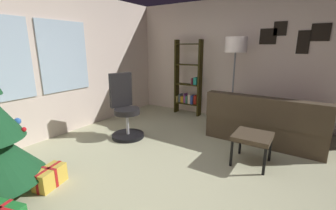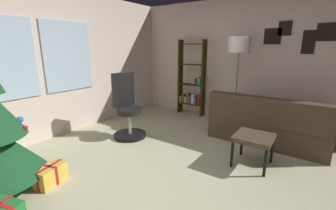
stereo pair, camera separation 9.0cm
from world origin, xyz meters
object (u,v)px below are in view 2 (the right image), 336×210
at_px(couch, 277,124).
at_px(floor_lamp, 239,50).
at_px(office_chair, 127,112).
at_px(footstool, 254,139).
at_px(gift_box_gold, 51,175).
at_px(bookshelf, 192,83).

bearing_deg(couch, floor_lamp, 72.26).
distance_m(couch, office_chair, 2.57).
bearing_deg(floor_lamp, footstool, -152.56).
height_order(footstool, floor_lamp, floor_lamp).
relative_size(couch, gift_box_gold, 4.76).
height_order(gift_box_gold, floor_lamp, floor_lamp).
distance_m(footstool, office_chair, 2.12).
height_order(office_chair, floor_lamp, floor_lamp).
height_order(couch, office_chair, office_chair).
height_order(footstool, gift_box_gold, footstool).
distance_m(couch, gift_box_gold, 3.47).
xyz_separation_m(footstool, bookshelf, (1.65, 1.84, 0.37)).
xyz_separation_m(couch, footstool, (-1.11, 0.11, 0.09)).
xyz_separation_m(footstool, office_chair, (-0.19, 2.11, 0.07)).
bearing_deg(bookshelf, office_chair, 171.67).
height_order(footstool, office_chair, office_chair).
bearing_deg(couch, office_chair, 120.33).
bearing_deg(footstool, couch, -5.60).
height_order(footstool, bookshelf, bookshelf).
bearing_deg(office_chair, footstool, -84.91).
distance_m(bookshelf, floor_lamp, 1.38).
height_order(couch, floor_lamp, floor_lamp).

